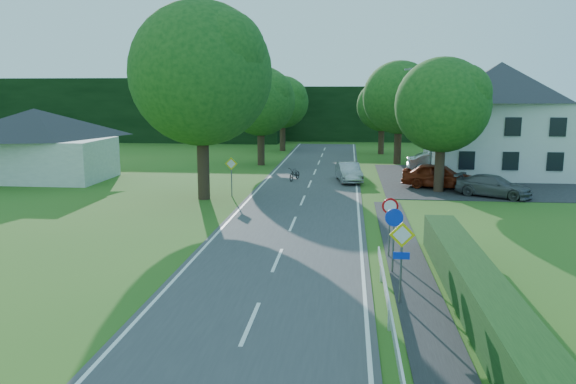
# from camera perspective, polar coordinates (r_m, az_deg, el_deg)

# --- Properties ---
(road) EXTENTS (7.00, 80.00, 0.04)m
(road) POSITION_cam_1_polar(r_m,az_deg,el_deg) (29.47, 0.87, -2.37)
(road) COLOR #3F3E41
(road) RESTS_ON ground
(parking_pad) EXTENTS (14.00, 16.00, 0.04)m
(parking_pad) POSITION_cam_1_polar(r_m,az_deg,el_deg) (43.16, 18.62, 1.13)
(parking_pad) COLOR #232326
(parking_pad) RESTS_ON ground
(line_edge_left) EXTENTS (0.12, 80.00, 0.01)m
(line_edge_left) POSITION_cam_1_polar(r_m,az_deg,el_deg) (29.94, -5.34, -2.17)
(line_edge_left) COLOR white
(line_edge_left) RESTS_ON road
(line_edge_right) EXTENTS (0.12, 80.00, 0.01)m
(line_edge_right) POSITION_cam_1_polar(r_m,az_deg,el_deg) (29.36, 7.21, -2.46)
(line_edge_right) COLOR white
(line_edge_right) RESTS_ON road
(line_centre) EXTENTS (0.12, 80.00, 0.01)m
(line_centre) POSITION_cam_1_polar(r_m,az_deg,el_deg) (29.47, 0.87, -2.33)
(line_centre) COLOR white
(line_centre) RESTS_ON road
(tree_main) EXTENTS (9.40, 9.40, 11.64)m
(tree_main) POSITION_cam_1_polar(r_m,az_deg,el_deg) (33.77, -8.77, 9.04)
(tree_main) COLOR #154815
(tree_main) RESTS_ON ground
(tree_left_far) EXTENTS (7.00, 7.00, 8.58)m
(tree_left_far) POSITION_cam_1_polar(r_m,az_deg,el_deg) (49.29, -2.79, 7.71)
(tree_left_far) COLOR #154815
(tree_left_far) RESTS_ON ground
(tree_right_far) EXTENTS (7.40, 7.40, 9.09)m
(tree_right_far) POSITION_cam_1_polar(r_m,az_deg,el_deg) (50.86, 11.18, 7.90)
(tree_right_far) COLOR #154815
(tree_right_far) RESTS_ON ground
(tree_left_back) EXTENTS (6.60, 6.60, 8.07)m
(tree_left_back) POSITION_cam_1_polar(r_m,az_deg,el_deg) (61.11, -0.56, 7.97)
(tree_left_back) COLOR #154815
(tree_left_back) RESTS_ON ground
(tree_right_back) EXTENTS (6.20, 6.20, 7.56)m
(tree_right_back) POSITION_cam_1_polar(r_m,az_deg,el_deg) (58.80, 9.51, 7.50)
(tree_right_back) COLOR #154815
(tree_right_back) RESTS_ON ground
(tree_right_mid) EXTENTS (7.00, 7.00, 8.58)m
(tree_right_mid) POSITION_cam_1_polar(r_m,az_deg,el_deg) (37.17, 15.32, 6.54)
(tree_right_mid) COLOR #154815
(tree_right_mid) RESTS_ON ground
(treeline_left) EXTENTS (44.00, 6.00, 8.00)m
(treeline_left) POSITION_cam_1_polar(r_m,az_deg,el_deg) (77.04, -17.45, 7.95)
(treeline_left) COLOR black
(treeline_left) RESTS_ON ground
(treeline_right) EXTENTS (30.00, 5.00, 7.00)m
(treeline_right) POSITION_cam_1_polar(r_m,az_deg,el_deg) (74.89, 10.36, 7.82)
(treeline_right) COLOR black
(treeline_right) RESTS_ON ground
(bungalow_left) EXTENTS (11.00, 6.50, 5.20)m
(bungalow_left) POSITION_cam_1_polar(r_m,az_deg,el_deg) (44.94, -24.20, 4.57)
(bungalow_left) COLOR beige
(bungalow_left) RESTS_ON ground
(house_white) EXTENTS (10.60, 8.40, 8.60)m
(house_white) POSITION_cam_1_polar(r_m,az_deg,el_deg) (46.11, 20.58, 7.05)
(house_white) COLOR white
(house_white) RESTS_ON ground
(streetlight) EXTENTS (2.03, 0.18, 8.00)m
(streetlight) POSITION_cam_1_polar(r_m,az_deg,el_deg) (39.07, 14.24, 7.01)
(streetlight) COLOR slate
(streetlight) RESTS_ON ground
(sign_priority_right) EXTENTS (0.78, 0.09, 2.59)m
(sign_priority_right) POSITION_cam_1_polar(r_m,az_deg,el_deg) (17.34, 11.47, -5.56)
(sign_priority_right) COLOR slate
(sign_priority_right) RESTS_ON ground
(sign_roundabout) EXTENTS (0.64, 0.08, 2.37)m
(sign_roundabout) POSITION_cam_1_polar(r_m,az_deg,el_deg) (20.27, 10.70, -3.60)
(sign_roundabout) COLOR slate
(sign_roundabout) RESTS_ON ground
(sign_speed_limit) EXTENTS (0.64, 0.11, 2.37)m
(sign_speed_limit) POSITION_cam_1_polar(r_m,az_deg,el_deg) (22.18, 10.32, -2.13)
(sign_speed_limit) COLOR slate
(sign_speed_limit) RESTS_ON ground
(sign_priority_left) EXTENTS (0.78, 0.09, 2.44)m
(sign_priority_left) POSITION_cam_1_polar(r_m,az_deg,el_deg) (34.70, -5.78, 2.34)
(sign_priority_left) COLOR slate
(sign_priority_left) RESTS_ON ground
(moving_car) EXTENTS (2.09, 4.32, 1.37)m
(moving_car) POSITION_cam_1_polar(r_m,az_deg,el_deg) (40.32, 6.19, 2.01)
(moving_car) COLOR #9E9EA2
(moving_car) RESTS_ON road
(motorcycle) EXTENTS (1.10, 1.88, 0.93)m
(motorcycle) POSITION_cam_1_polar(r_m,az_deg,el_deg) (40.75, 0.69, 1.84)
(motorcycle) COLOR black
(motorcycle) RESTS_ON road
(parked_car_red) EXTENTS (5.19, 3.24, 1.65)m
(parked_car_red) POSITION_cam_1_polar(r_m,az_deg,el_deg) (38.85, 15.09, 1.61)
(parked_car_red) COLOR maroon
(parked_car_red) RESTS_ON parking_pad
(parked_car_silver_a) EXTENTS (5.13, 1.98, 1.67)m
(parked_car_silver_a) POSITION_cam_1_polar(r_m,az_deg,el_deg) (45.63, 15.15, 2.86)
(parked_car_silver_a) COLOR #B0B0B5
(parked_car_silver_a) RESTS_ON parking_pad
(parked_car_grey) EXTENTS (4.85, 3.83, 1.31)m
(parked_car_grey) POSITION_cam_1_polar(r_m,az_deg,el_deg) (36.71, 20.14, 0.58)
(parked_car_grey) COLOR #535458
(parked_car_grey) RESTS_ON parking_pad
(parked_car_silver_b) EXTENTS (5.12, 4.23, 1.30)m
(parked_car_silver_b) POSITION_cam_1_polar(r_m,az_deg,el_deg) (44.75, 22.06, 2.09)
(parked_car_silver_b) COLOR #A3A1A8
(parked_car_silver_b) RESTS_ON parking_pad
(parasol) EXTENTS (2.51, 2.53, 1.87)m
(parasol) POSITION_cam_1_polar(r_m,az_deg,el_deg) (43.76, 14.65, 2.71)
(parasol) COLOR #A22E0D
(parasol) RESTS_ON parking_pad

